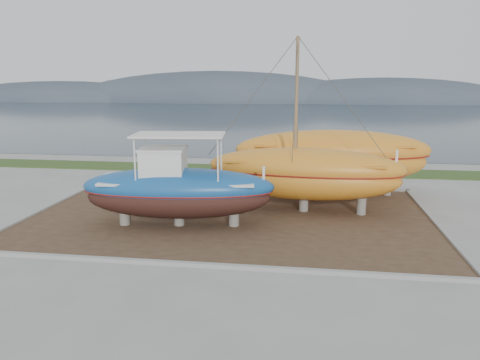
% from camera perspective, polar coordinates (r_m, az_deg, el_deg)
% --- Properties ---
extents(ground, '(140.00, 140.00, 0.00)m').
position_cam_1_polar(ground, '(18.03, -3.26, -8.01)').
color(ground, gray).
rests_on(ground, ground).
extents(dirt_patch, '(18.00, 12.00, 0.06)m').
position_cam_1_polar(dirt_patch, '(21.75, -1.16, -4.37)').
color(dirt_patch, '#422D1E').
rests_on(dirt_patch, ground).
extents(curb_frame, '(18.60, 12.60, 0.15)m').
position_cam_1_polar(curb_frame, '(21.74, -1.16, -4.25)').
color(curb_frame, gray).
rests_on(curb_frame, ground).
extents(grass_strip, '(44.00, 3.00, 0.08)m').
position_cam_1_polar(grass_strip, '(32.84, 2.12, 1.27)').
color(grass_strip, '#284219').
rests_on(grass_strip, ground).
extents(sea, '(260.00, 100.00, 0.04)m').
position_cam_1_polar(sea, '(86.87, 6.04, 7.91)').
color(sea, '#192733').
rests_on(sea, ground).
extents(mountain_ridge, '(200.00, 36.00, 20.00)m').
position_cam_1_polar(mountain_ridge, '(141.76, 6.97, 9.47)').
color(mountain_ridge, '#333D49').
rests_on(mountain_ridge, ground).
extents(blue_caique, '(8.43, 3.43, 3.95)m').
position_cam_1_polar(blue_caique, '(19.96, -7.57, -0.04)').
color(blue_caique, '#174F91').
rests_on(blue_caique, dirt_patch).
extents(white_dinghy, '(4.96, 3.38, 1.40)m').
position_cam_1_polar(white_dinghy, '(24.90, -12.69, -0.82)').
color(white_dinghy, silver).
rests_on(white_dinghy, dirt_patch).
extents(orange_sailboat, '(9.43, 3.41, 8.05)m').
position_cam_1_polar(orange_sailboat, '(21.92, 8.04, 6.46)').
color(orange_sailboat, orange).
rests_on(orange_sailboat, dirt_patch).
extents(orange_bare_hull, '(10.73, 4.13, 3.44)m').
position_cam_1_polar(orange_bare_hull, '(25.77, 11.16, 1.99)').
color(orange_bare_hull, orange).
rests_on(orange_bare_hull, dirt_patch).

